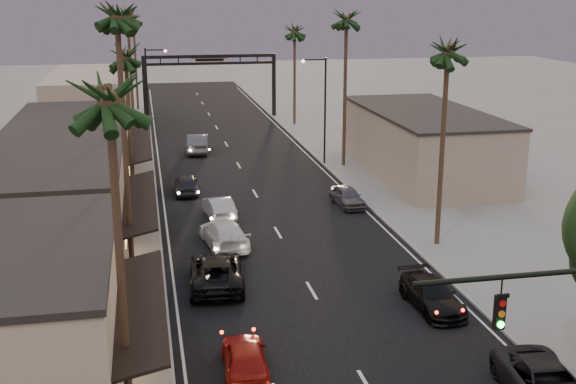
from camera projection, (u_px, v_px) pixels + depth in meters
name	position (u px, v px, depth m)	size (l,w,h in m)	color
ground	(249.00, 183.00, 55.19)	(200.00, 200.00, 0.00)	slate
road	(240.00, 168.00, 59.91)	(14.00, 120.00, 0.02)	black
sidewalk_left	(125.00, 154.00, 64.70)	(5.00, 92.00, 0.12)	slate
sidewalk_right	(330.00, 146.00, 68.32)	(5.00, 92.00, 0.12)	slate
storefront_near	(0.00, 325.00, 25.54)	(8.00, 12.00, 5.50)	#BFAF92
storefront_mid	(47.00, 211.00, 38.76)	(8.00, 14.00, 5.50)	gray
storefront_far	(73.00, 153.00, 53.94)	(8.00, 16.00, 5.00)	#BFAF92
storefront_dist	(91.00, 102.00, 75.53)	(8.00, 20.00, 6.00)	gray
building_right	(423.00, 144.00, 57.19)	(8.00, 18.00, 5.00)	gray
arch	(210.00, 70.00, 82.04)	(15.20, 0.40, 7.27)	black
streetlight_right	(322.00, 102.00, 59.80)	(2.13, 0.30, 9.00)	black
streetlight_left	(150.00, 87.00, 69.45)	(2.13, 0.30, 9.00)	black
palm_la	(108.00, 87.00, 21.21)	(3.20, 3.20, 13.20)	#38281C
palm_lb	(116.00, 9.00, 32.97)	(3.20, 3.20, 15.20)	#38281C
palm_lc	(125.00, 50.00, 46.97)	(3.20, 3.20, 12.20)	#38281C
palm_ld	(127.00, 12.00, 64.40)	(3.20, 3.20, 14.20)	#38281C
palm_ra	(448.00, 44.00, 38.65)	(3.20, 3.20, 13.20)	#38281C
palm_rb	(347.00, 14.00, 57.28)	(3.20, 3.20, 14.20)	#38281C
palm_rc	(295.00, 28.00, 76.69)	(3.20, 3.20, 12.20)	#38281C
palm_far	(133.00, 15.00, 86.44)	(3.20, 3.20, 13.20)	#38281C
oncoming_red	(245.00, 358.00, 27.39)	(1.69, 4.20, 1.43)	maroon
oncoming_pickup	(216.00, 271.00, 35.75)	(2.59, 5.62, 1.56)	black
oncoming_silver	(219.00, 207.00, 46.61)	(1.48, 4.23, 1.39)	#9A9A9F
oncoming_white	(224.00, 234.00, 41.34)	(2.12, 5.21, 1.51)	silver
oncoming_dgrey	(186.00, 184.00, 52.23)	(1.67, 4.15, 1.41)	black
oncoming_grey_far	(198.00, 143.00, 65.53)	(1.81, 5.20, 1.71)	#48484C
curbside_black	(432.00, 295.00, 33.23)	(1.86, 4.58, 1.33)	black
curbside_grey	(347.00, 196.00, 49.18)	(1.59, 3.96, 1.35)	#444348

